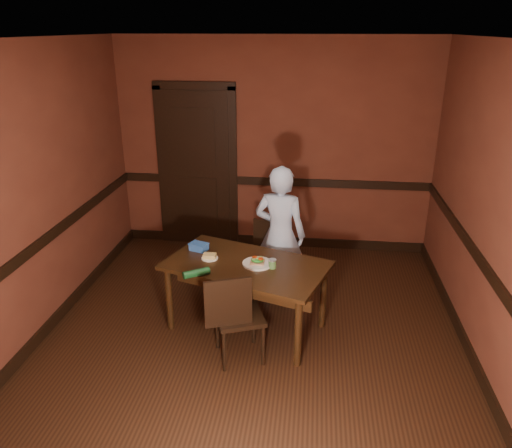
% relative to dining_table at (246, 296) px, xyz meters
% --- Properties ---
extents(floor, '(4.00, 4.50, 0.01)m').
position_rel_dining_table_xyz_m(floor, '(0.08, -0.21, -0.35)').
color(floor, black).
rests_on(floor, ground).
extents(ceiling, '(4.00, 4.50, 0.01)m').
position_rel_dining_table_xyz_m(ceiling, '(0.08, -0.21, 2.35)').
color(ceiling, white).
rests_on(ceiling, ground).
extents(wall_back, '(4.00, 0.02, 2.70)m').
position_rel_dining_table_xyz_m(wall_back, '(0.08, 2.04, 1.00)').
color(wall_back, '#5D2A1C').
rests_on(wall_back, ground).
extents(wall_front, '(4.00, 0.02, 2.70)m').
position_rel_dining_table_xyz_m(wall_front, '(0.08, -2.46, 1.00)').
color(wall_front, '#5D2A1C').
rests_on(wall_front, ground).
extents(wall_left, '(0.02, 4.50, 2.70)m').
position_rel_dining_table_xyz_m(wall_left, '(-1.92, -0.21, 1.00)').
color(wall_left, '#5D2A1C').
rests_on(wall_left, ground).
extents(wall_right, '(0.02, 4.50, 2.70)m').
position_rel_dining_table_xyz_m(wall_right, '(2.08, -0.21, 1.00)').
color(wall_right, '#5D2A1C').
rests_on(wall_right, ground).
extents(dado_back, '(4.00, 0.03, 0.10)m').
position_rel_dining_table_xyz_m(dado_back, '(0.08, 2.03, 0.55)').
color(dado_back, black).
rests_on(dado_back, ground).
extents(dado_left, '(0.03, 4.50, 0.10)m').
position_rel_dining_table_xyz_m(dado_left, '(-1.91, -0.21, 0.55)').
color(dado_left, black).
rests_on(dado_left, ground).
extents(dado_right, '(0.03, 4.50, 0.10)m').
position_rel_dining_table_xyz_m(dado_right, '(2.06, -0.21, 0.55)').
color(dado_right, black).
rests_on(dado_right, ground).
extents(baseboard_back, '(4.00, 0.03, 0.12)m').
position_rel_dining_table_xyz_m(baseboard_back, '(0.08, 2.03, -0.29)').
color(baseboard_back, black).
rests_on(baseboard_back, ground).
extents(baseboard_left, '(0.03, 4.50, 0.12)m').
position_rel_dining_table_xyz_m(baseboard_left, '(-1.91, -0.21, -0.29)').
color(baseboard_left, black).
rests_on(baseboard_left, ground).
extents(baseboard_right, '(0.03, 4.50, 0.12)m').
position_rel_dining_table_xyz_m(baseboard_right, '(2.06, -0.21, -0.29)').
color(baseboard_right, black).
rests_on(baseboard_right, ground).
extents(door, '(1.05, 0.07, 2.20)m').
position_rel_dining_table_xyz_m(door, '(-0.92, 2.01, 0.74)').
color(door, black).
rests_on(door, ground).
extents(dining_table, '(1.68, 1.27, 0.70)m').
position_rel_dining_table_xyz_m(dining_table, '(0.00, 0.00, 0.00)').
color(dining_table, black).
rests_on(dining_table, floor).
extents(chair_far, '(0.44, 0.44, 0.82)m').
position_rel_dining_table_xyz_m(chair_far, '(0.18, 0.68, 0.06)').
color(chair_far, black).
rests_on(chair_far, floor).
extents(chair_near, '(0.52, 0.52, 0.86)m').
position_rel_dining_table_xyz_m(chair_near, '(0.00, -0.47, 0.08)').
color(chair_near, black).
rests_on(chair_near, floor).
extents(person, '(0.60, 0.45, 1.49)m').
position_rel_dining_table_xyz_m(person, '(0.27, 0.63, 0.40)').
color(person, '#ADC6E4').
rests_on(person, floor).
extents(sandwich_plate, '(0.28, 0.28, 0.07)m').
position_rel_dining_table_xyz_m(sandwich_plate, '(0.11, -0.01, 0.37)').
color(sandwich_plate, silver).
rests_on(sandwich_plate, dining_table).
extents(sauce_jar, '(0.07, 0.07, 0.09)m').
position_rel_dining_table_xyz_m(sauce_jar, '(0.25, -0.06, 0.39)').
color(sauce_jar, '#4F7E3F').
rests_on(sauce_jar, dining_table).
extents(cheese_saucer, '(0.16, 0.16, 0.05)m').
position_rel_dining_table_xyz_m(cheese_saucer, '(-0.36, 0.06, 0.37)').
color(cheese_saucer, silver).
rests_on(cheese_saucer, dining_table).
extents(food_tub, '(0.21, 0.18, 0.07)m').
position_rel_dining_table_xyz_m(food_tub, '(-0.51, 0.24, 0.39)').
color(food_tub, blue).
rests_on(food_tub, dining_table).
extents(wrapped_veg, '(0.24, 0.19, 0.07)m').
position_rel_dining_table_xyz_m(wrapped_veg, '(-0.41, -0.31, 0.38)').
color(wrapped_veg, '#13411C').
rests_on(wrapped_veg, dining_table).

